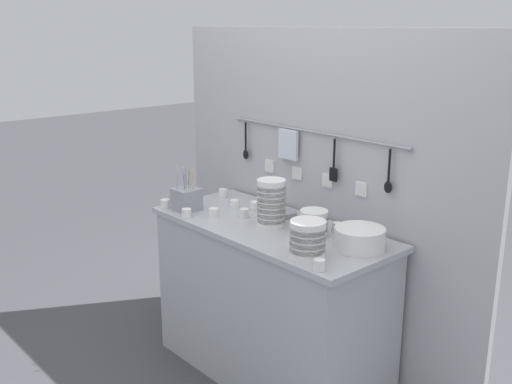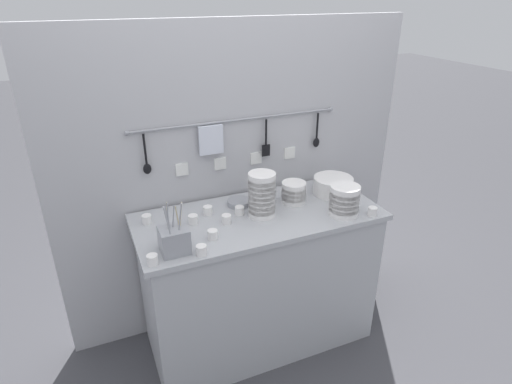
% 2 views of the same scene
% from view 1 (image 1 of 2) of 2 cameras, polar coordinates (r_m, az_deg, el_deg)
% --- Properties ---
extents(ground_plane, '(20.00, 20.00, 0.00)m').
position_cam_1_polar(ground_plane, '(3.50, 1.32, -16.81)').
color(ground_plane, '#424247').
extents(counter, '(1.35, 0.59, 0.87)m').
position_cam_1_polar(counter, '(3.28, 1.37, -10.37)').
color(counter, '#ADAFB5').
rests_on(counter, ground).
extents(back_wall, '(2.15, 0.08, 1.87)m').
position_cam_1_polar(back_wall, '(3.32, 5.59, -0.91)').
color(back_wall, '#B2B2B7').
rests_on(back_wall, ground).
extents(bowl_stack_nested_right, '(0.14, 0.14, 0.12)m').
position_cam_1_polar(bowl_stack_nested_right, '(2.97, 5.52, -2.91)').
color(bowl_stack_nested_right, white).
rests_on(bowl_stack_nested_right, counter).
extents(bowl_stack_short_front, '(0.16, 0.16, 0.17)m').
position_cam_1_polar(bowl_stack_short_front, '(2.68, 4.94, -4.47)').
color(bowl_stack_short_front, white).
rests_on(bowl_stack_short_front, counter).
extents(bowl_stack_wide_centre, '(0.15, 0.15, 0.25)m').
position_cam_1_polar(bowl_stack_wide_centre, '(3.06, 1.45, -1.07)').
color(bowl_stack_wide_centre, white).
rests_on(bowl_stack_wide_centre, counter).
extents(plate_stack, '(0.24, 0.24, 0.10)m').
position_cam_1_polar(plate_stack, '(2.82, 9.84, -4.38)').
color(plate_stack, white).
rests_on(plate_stack, counter).
extents(steel_mixing_bowl, '(0.13, 0.13, 0.03)m').
position_cam_1_polar(steel_mixing_bowl, '(3.25, 2.71, -2.08)').
color(steel_mixing_bowl, '#93969E').
rests_on(steel_mixing_bowl, counter).
extents(cutlery_caddy, '(0.13, 0.13, 0.27)m').
position_cam_1_polar(cutlery_caddy, '(3.37, -6.62, -0.66)').
color(cutlery_caddy, '#93969E').
rests_on(cutlery_caddy, counter).
extents(cup_centre, '(0.05, 0.05, 0.05)m').
position_cam_1_polar(cup_centre, '(3.39, -2.08, -1.15)').
color(cup_centre, white).
rests_on(cup_centre, counter).
extents(cup_front_right, '(0.05, 0.05, 0.05)m').
position_cam_1_polar(cup_front_right, '(3.62, -3.16, -0.09)').
color(cup_front_right, white).
rests_on(cup_front_right, counter).
extents(cup_mid_row, '(0.05, 0.05, 0.05)m').
position_cam_1_polar(cup_mid_row, '(3.20, 0.86, -2.18)').
color(cup_mid_row, white).
rests_on(cup_mid_row, counter).
extents(cup_back_left, '(0.05, 0.05, 0.05)m').
position_cam_1_polar(cup_back_left, '(3.36, -0.10, -1.31)').
color(cup_back_left, white).
rests_on(cup_back_left, counter).
extents(cup_edge_near, '(0.05, 0.05, 0.05)m').
position_cam_1_polar(cup_edge_near, '(3.24, -1.14, -2.01)').
color(cup_edge_near, white).
rests_on(cup_edge_near, counter).
extents(cup_front_left, '(0.05, 0.05, 0.05)m').
position_cam_1_polar(cup_front_left, '(3.26, -6.64, -2.00)').
color(cup_front_left, white).
rests_on(cup_front_left, counter).
extents(cup_back_right, '(0.05, 0.05, 0.05)m').
position_cam_1_polar(cup_back_right, '(3.04, 7.73, -3.33)').
color(cup_back_right, white).
rests_on(cup_back_right, counter).
extents(cup_beside_plates, '(0.05, 0.05, 0.05)m').
position_cam_1_polar(cup_beside_plates, '(2.57, 6.03, -6.93)').
color(cup_beside_plates, white).
rests_on(cup_beside_plates, counter).
extents(cup_by_caddy, '(0.05, 0.05, 0.05)m').
position_cam_1_polar(cup_by_caddy, '(3.25, -4.08, -1.97)').
color(cup_by_caddy, white).
rests_on(cup_by_caddy, counter).
extents(cup_edge_far, '(0.05, 0.05, 0.05)m').
position_cam_1_polar(cup_edge_far, '(3.44, -8.65, -1.10)').
color(cup_edge_far, white).
rests_on(cup_edge_far, counter).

